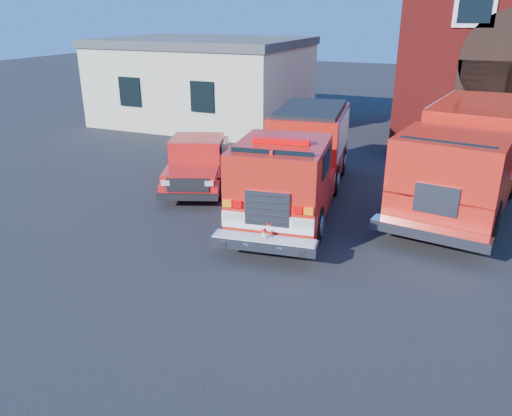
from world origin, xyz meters
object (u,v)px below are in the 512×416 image
at_px(side_building, 206,80).
at_px(fire_engine, 299,160).
at_px(pickup_truck, 199,161).
at_px(secondary_truck, 470,151).

distance_m(side_building, fire_engine, 13.37).
distance_m(pickup_truck, secondary_truck, 8.82).
bearing_deg(secondary_truck, pickup_truck, -167.80).
xyz_separation_m(pickup_truck, secondary_truck, (8.59, 1.86, 0.79)).
relative_size(side_building, fire_engine, 1.15).
bearing_deg(fire_engine, side_building, 130.70).
height_order(fire_engine, secondary_truck, secondary_truck).
bearing_deg(side_building, pickup_truck, -63.07).
bearing_deg(side_building, secondary_truck, -30.18).
xyz_separation_m(fire_engine, secondary_truck, (4.82, 2.25, 0.21)).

